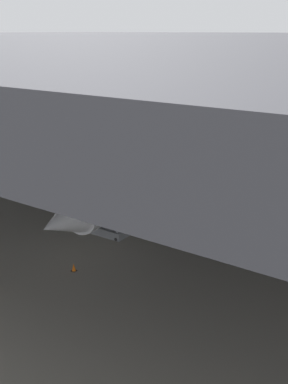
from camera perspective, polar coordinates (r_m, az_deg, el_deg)
The scene contains 8 objects.
ground_plane at distance 50.17m, azimuth -0.09°, elevation -0.32°, with size 110.00×110.00×0.00m, color gray.
hangar_structure at distance 59.20m, azimuth 7.87°, elevation 17.79°, with size 121.00×99.00×16.14m.
airplane_main at distance 46.77m, azimuth 3.00°, elevation 2.48°, with size 32.82×34.12×10.80m.
boarding_stairs at distance 40.54m, azimuth -4.61°, elevation -4.15°, with size 4.09×1.59×4.52m.
crew_worker_by_stairs at distance 42.41m, azimuth -4.39°, elevation -2.68°, with size 0.31×0.53×1.72m.
airplane_distant at distance 89.93m, azimuth 5.73°, elevation 10.42°, with size 32.31×31.98×10.50m.
traffic_cone_orange at distance 35.00m, azimuth -8.53°, elevation -9.05°, with size 0.36×0.36×0.60m.
baggage_tug at distance 59.14m, azimuth 1.62°, elevation 3.23°, with size 1.39×2.26×0.90m.
Camera 1 is at (27.08, -38.81, 16.67)m, focal length 43.91 mm.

